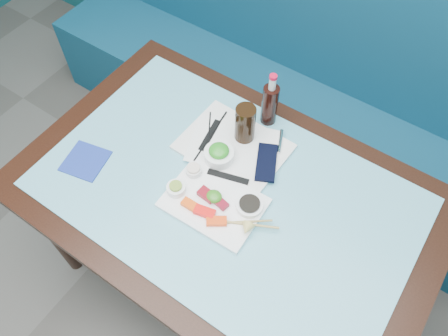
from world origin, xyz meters
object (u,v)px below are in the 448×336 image
Objects in this scene: seaweed_bowl at (219,155)px; blue_napkin at (85,161)px; sashimi_plate at (214,203)px; dining_table at (226,205)px; cola_glass at (245,124)px; serving_tray at (233,147)px; cola_bottle_body at (270,105)px; booth_bench at (321,110)px.

blue_napkin is at bearing -145.47° from seaweed_bowl.
sashimi_plate is 0.17m from seaweed_bowl.
cola_glass is at bearing 107.98° from dining_table.
cola_bottle_body reaches higher than serving_tray.
cola_glass is 1.06× the size of blue_napkin.
cola_bottle_body reaches higher than blue_napkin.
sashimi_plate is at bearing 13.56° from blue_napkin.
dining_table is at bearing -82.28° from cola_bottle_body.
cola_bottle_body reaches higher than cola_glass.
booth_bench reaches higher than seaweed_bowl.
seaweed_bowl is (-0.08, 0.15, 0.03)m from sashimi_plate.
seaweed_bowl is 0.62× the size of cola_bottle_body.
cola_glass reaches higher than serving_tray.
seaweed_bowl is at bearing 117.24° from sashimi_plate.
booth_bench is 9.63× the size of sashimi_plate.
serving_tray is 0.20m from cola_bottle_body.
cola_bottle_body is (-0.04, 0.41, 0.07)m from sashimi_plate.
serving_tray is 0.10m from cola_glass.
serving_tray is at bearing 82.41° from seaweed_bowl.
sashimi_plate is at bearing -61.10° from seaweed_bowl.
cola_glass is (-0.06, 0.28, 0.08)m from sashimi_plate.
cola_glass is 0.57m from blue_napkin.
dining_table is 4.49× the size of sashimi_plate.
sashimi_plate is 0.24m from serving_tray.
sashimi_plate is at bearing -84.47° from cola_bottle_body.
serving_tray reaches higher than dining_table.
sashimi_plate is (-0.01, -0.90, 0.39)m from booth_bench.
booth_bench reaches higher than blue_napkin.
cola_bottle_body is at bearing 80.14° from seaweed_bowl.
seaweed_bowl reaches higher than sashimi_plate.
booth_bench is at bearing 84.70° from cola_bottle_body.
booth_bench is 0.87m from seaweed_bowl.
serving_tray is (-0.08, -0.68, 0.39)m from booth_bench.
seaweed_bowl is at bearing -95.71° from serving_tray.
dining_table is 0.39m from cola_bottle_body.
dining_table is at bearing 82.09° from sashimi_plate.
cola_bottle_body is at bearing 97.72° from dining_table.
dining_table is (0.00, -0.84, 0.29)m from booth_bench.
cola_glass reaches higher than seaweed_bowl.
serving_tray is at bearing 106.32° from sashimi_plate.
dining_table is 10.15× the size of blue_napkin.
seaweed_bowl is 0.75× the size of blue_napkin.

